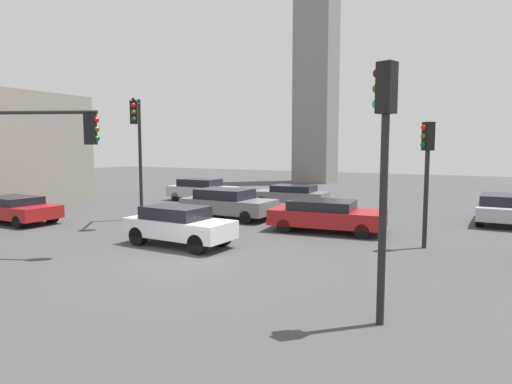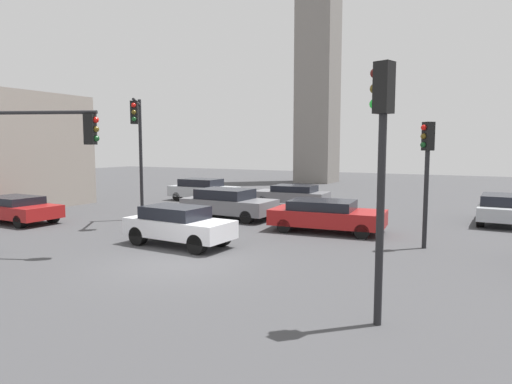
% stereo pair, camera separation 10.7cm
% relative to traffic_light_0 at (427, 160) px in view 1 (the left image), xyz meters
% --- Properties ---
extents(ground_plane, '(101.49, 101.49, 0.00)m').
position_rel_traffic_light_0_xyz_m(ground_plane, '(-6.49, -5.97, -3.17)').
color(ground_plane, '#424244').
extents(traffic_light_0, '(0.46, 0.47, 4.51)m').
position_rel_traffic_light_0_xyz_m(traffic_light_0, '(0.00, 0.00, 0.00)').
color(traffic_light_0, black).
rests_on(traffic_light_0, ground_plane).
extents(traffic_light_1, '(1.70, 2.19, 5.93)m').
position_rel_traffic_light_0_xyz_m(traffic_light_1, '(-12.71, -0.82, 0.98)').
color(traffic_light_1, black).
rests_on(traffic_light_1, ground_plane).
extents(traffic_light_2, '(0.49, 0.40, 5.29)m').
position_rel_traffic_light_0_xyz_m(traffic_light_2, '(0.19, -7.82, 0.51)').
color(traffic_light_2, black).
rests_on(traffic_light_2, ground_plane).
extents(traffic_light_3, '(3.68, 1.69, 5.15)m').
position_rel_traffic_light_0_xyz_m(traffic_light_3, '(-11.19, -7.12, 0.45)').
color(traffic_light_3, black).
rests_on(traffic_light_3, ground_plane).
extents(car_0, '(4.97, 2.61, 1.35)m').
position_rel_traffic_light_0_xyz_m(car_0, '(-4.16, 1.34, -2.44)').
color(car_0, maroon).
rests_on(car_0, ground_plane).
extents(car_1, '(4.40, 2.09, 1.25)m').
position_rel_traffic_light_0_xyz_m(car_1, '(-18.03, -3.50, -2.49)').
color(car_1, maroon).
rests_on(car_1, ground_plane).
extents(car_3, '(4.70, 2.20, 1.50)m').
position_rel_traffic_light_0_xyz_m(car_3, '(-9.75, 2.36, -2.38)').
color(car_3, slate).
rests_on(car_3, ground_plane).
extents(car_4, '(4.67, 2.05, 1.47)m').
position_rel_traffic_light_0_xyz_m(car_4, '(-15.20, 7.95, -2.40)').
color(car_4, '#ADB2B7').
rests_on(car_4, ground_plane).
extents(car_5, '(1.83, 4.35, 1.40)m').
position_rel_traffic_light_0_xyz_m(car_5, '(2.37, 7.15, -2.42)').
color(car_5, '#ADB2B7').
rests_on(car_5, ground_plane).
extents(car_6, '(4.16, 1.93, 1.46)m').
position_rel_traffic_light_0_xyz_m(car_6, '(-8.04, -3.83, -2.39)').
color(car_6, silver).
rests_on(car_6, ground_plane).
extents(car_8, '(4.48, 2.09, 1.33)m').
position_rel_traffic_light_0_xyz_m(car_8, '(-8.64, 7.84, -2.44)').
color(car_8, slate).
rests_on(car_8, ground_plane).
extents(skyline_tower, '(3.64, 3.64, 22.58)m').
position_rel_traffic_light_0_xyz_m(skyline_tower, '(-14.13, 26.48, 8.12)').
color(skyline_tower, gray).
rests_on(skyline_tower, ground_plane).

